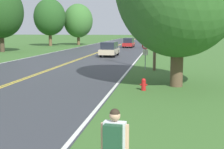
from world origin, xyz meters
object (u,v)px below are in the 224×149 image
Objects in this scene: car_champagne_suv_mid_near at (110,49)px; car_red_van_mid_far at (129,43)px; tree_mid_treeline at (50,17)px; tree_right_cluster at (1,12)px; fire_hydrant at (144,84)px; tree_left_verge at (78,21)px; traffic_sign at (145,49)px; hitchhiker_person at (114,141)px.

car_champagne_suv_mid_near reaches higher than car_red_van_mid_far.
tree_right_cluster reaches higher than tree_mid_treeline.
tree_right_cluster is at bearing 130.27° from fire_hydrant.
tree_left_verge is 0.91× the size of tree_right_cluster.
tree_mid_treeline is at bearing 86.87° from tree_right_cluster.
traffic_sign is at bearing -59.17° from tree_mid_treeline.
hitchhiker_person is 10.99m from fire_hydrant.
tree_right_cluster is (-22.75, 26.86, 5.58)m from fire_hydrant.
car_champagne_suv_mid_near is (17.26, -5.31, -4.96)m from tree_right_cluster.
fire_hydrant is at bearing 14.76° from car_champagne_suv_mid_near.
traffic_sign is at bearing 6.24° from hitchhiker_person.
tree_left_verge is at bearing -157.19° from car_champagne_suv_mid_near.
traffic_sign is 0.23× the size of tree_right_cluster.
tree_mid_treeline reaches higher than tree_left_verge.
car_champagne_suv_mid_near is (-5.49, 21.55, 0.62)m from fire_hydrant.
traffic_sign is at bearing 22.72° from car_champagne_suv_mid_near.
fire_hydrant is 41.75m from car_red_van_mid_far.
tree_left_verge reaches higher than fire_hydrant.
fire_hydrant is 0.30× the size of traffic_sign.
fire_hydrant is at bearing -49.73° from tree_right_cluster.
tree_mid_treeline is at bearing 26.39° from hitchhiker_person.
car_champagne_suv_mid_near reaches higher than hitchhiker_person.
car_champagne_suv_mid_near is at bearing 112.26° from traffic_sign.
tree_mid_treeline is 17.68m from car_red_van_mid_far.
car_champagne_suv_mid_near is (11.59, -28.20, -4.27)m from tree_left_verge.
car_champagne_suv_mid_near is (-5.51, 32.51, -0.11)m from hitchhiker_person.
fire_hydrant is at bearing 5.18° from hitchhiker_person.
traffic_sign reaches higher than hitchhiker_person.
car_red_van_mid_far is (-4.76, 32.35, -0.78)m from traffic_sign.
tree_right_cluster reaches higher than tree_left_verge.
fire_hydrant is 0.16× the size of car_red_van_mid_far.
tree_left_verge is (-17.10, 60.71, 4.17)m from hitchhiker_person.
tree_mid_treeline is 2.23× the size of car_red_van_mid_far.
tree_left_verge is (-17.08, 49.75, 4.89)m from fire_hydrant.
tree_left_verge is 15.18m from car_red_van_mid_far.
tree_mid_treeline is at bearing -99.53° from car_red_van_mid_far.
fire_hydrant is 0.08× the size of tree_left_verge.
car_red_van_mid_far is at bearing 98.37° from traffic_sign.
tree_right_cluster reaches higher than traffic_sign.
car_champagne_suv_mid_near is 1.12× the size of car_red_van_mid_far.
hitchhiker_person is 0.20× the size of tree_left_verge.
tree_mid_treeline is (-21.77, 44.90, 5.51)m from fire_hydrant.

